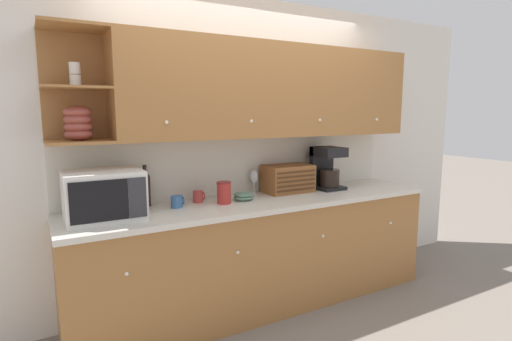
{
  "coord_description": "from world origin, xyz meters",
  "views": [
    {
      "loc": [
        -1.62,
        -3.1,
        1.64
      ],
      "look_at": [
        0.0,
        -0.22,
        1.15
      ],
      "focal_mm": 28.0,
      "sensor_mm": 36.0,
      "label": 1
    }
  ],
  "objects_px": {
    "wine_bottle": "(145,188)",
    "storage_canister": "(224,193)",
    "microwave": "(104,195)",
    "wine_glass": "(254,177)",
    "bread_box": "(288,179)",
    "bowl_stack_on_counter": "(243,196)",
    "coffee_maker": "(327,168)",
    "mug_blue_second": "(177,202)",
    "mug": "(198,197)"
  },
  "relations": [
    {
      "from": "wine_bottle",
      "to": "storage_canister",
      "type": "bearing_deg",
      "value": -21.32
    },
    {
      "from": "mug",
      "to": "coffee_maker",
      "type": "relative_size",
      "value": 0.24
    },
    {
      "from": "bowl_stack_on_counter",
      "to": "wine_bottle",
      "type": "bearing_deg",
      "value": 166.16
    },
    {
      "from": "wine_bottle",
      "to": "bread_box",
      "type": "relative_size",
      "value": 0.74
    },
    {
      "from": "microwave",
      "to": "coffee_maker",
      "type": "xyz_separation_m",
      "value": [
        1.99,
        0.1,
        0.03
      ]
    },
    {
      "from": "bowl_stack_on_counter",
      "to": "coffee_maker",
      "type": "xyz_separation_m",
      "value": [
        0.91,
        0.06,
        0.16
      ]
    },
    {
      "from": "mug_blue_second",
      "to": "coffee_maker",
      "type": "xyz_separation_m",
      "value": [
        1.46,
        0.04,
        0.15
      ]
    },
    {
      "from": "bowl_stack_on_counter",
      "to": "mug",
      "type": "bearing_deg",
      "value": 163.21
    },
    {
      "from": "microwave",
      "to": "wine_glass",
      "type": "bearing_deg",
      "value": 10.32
    },
    {
      "from": "bread_box",
      "to": "microwave",
      "type": "bearing_deg",
      "value": -174.82
    },
    {
      "from": "wine_bottle",
      "to": "coffee_maker",
      "type": "relative_size",
      "value": 0.81
    },
    {
      "from": "storage_canister",
      "to": "bowl_stack_on_counter",
      "type": "xyz_separation_m",
      "value": [
        0.19,
        0.03,
        -0.05
      ]
    },
    {
      "from": "mug_blue_second",
      "to": "mug",
      "type": "relative_size",
      "value": 1.06
    },
    {
      "from": "mug_blue_second",
      "to": "mug",
      "type": "xyz_separation_m",
      "value": [
        0.2,
        0.08,
        0.0
      ]
    },
    {
      "from": "storage_canister",
      "to": "bread_box",
      "type": "height_order",
      "value": "bread_box"
    },
    {
      "from": "bread_box",
      "to": "wine_bottle",
      "type": "bearing_deg",
      "value": 176.16
    },
    {
      "from": "wine_bottle",
      "to": "coffee_maker",
      "type": "height_order",
      "value": "coffee_maker"
    },
    {
      "from": "mug",
      "to": "storage_canister",
      "type": "height_order",
      "value": "storage_canister"
    },
    {
      "from": "mug",
      "to": "bowl_stack_on_counter",
      "type": "xyz_separation_m",
      "value": [
        0.35,
        -0.11,
        -0.01
      ]
    },
    {
      "from": "bowl_stack_on_counter",
      "to": "microwave",
      "type": "bearing_deg",
      "value": -177.71
    },
    {
      "from": "storage_canister",
      "to": "bowl_stack_on_counter",
      "type": "bearing_deg",
      "value": 10.01
    },
    {
      "from": "storage_canister",
      "to": "coffee_maker",
      "type": "bearing_deg",
      "value": 4.71
    },
    {
      "from": "microwave",
      "to": "wine_glass",
      "type": "distance_m",
      "value": 1.31
    },
    {
      "from": "bowl_stack_on_counter",
      "to": "coffee_maker",
      "type": "bearing_deg",
      "value": 3.59
    },
    {
      "from": "mug_blue_second",
      "to": "bread_box",
      "type": "height_order",
      "value": "bread_box"
    },
    {
      "from": "wine_glass",
      "to": "coffee_maker",
      "type": "xyz_separation_m",
      "value": [
        0.7,
        -0.13,
        0.05
      ]
    },
    {
      "from": "storage_canister",
      "to": "bowl_stack_on_counter",
      "type": "distance_m",
      "value": 0.2
    },
    {
      "from": "microwave",
      "to": "bowl_stack_on_counter",
      "type": "relative_size",
      "value": 3.11
    },
    {
      "from": "mug_blue_second",
      "to": "wine_glass",
      "type": "relative_size",
      "value": 0.47
    },
    {
      "from": "microwave",
      "to": "mug_blue_second",
      "type": "bearing_deg",
      "value": 6.93
    },
    {
      "from": "wine_glass",
      "to": "mug_blue_second",
      "type": "bearing_deg",
      "value": -167.38
    },
    {
      "from": "mug",
      "to": "coffee_maker",
      "type": "distance_m",
      "value": 1.27
    },
    {
      "from": "mug",
      "to": "wine_glass",
      "type": "height_order",
      "value": "wine_glass"
    },
    {
      "from": "storage_canister",
      "to": "bread_box",
      "type": "relative_size",
      "value": 0.4
    },
    {
      "from": "bowl_stack_on_counter",
      "to": "bread_box",
      "type": "xyz_separation_m",
      "value": [
        0.5,
        0.1,
        0.09
      ]
    },
    {
      "from": "mug_blue_second",
      "to": "bread_box",
      "type": "relative_size",
      "value": 0.23
    },
    {
      "from": "bread_box",
      "to": "mug_blue_second",
      "type": "bearing_deg",
      "value": -175.7
    },
    {
      "from": "storage_canister",
      "to": "coffee_maker",
      "type": "relative_size",
      "value": 0.44
    },
    {
      "from": "microwave",
      "to": "wine_bottle",
      "type": "bearing_deg",
      "value": 34.2
    },
    {
      "from": "storage_canister",
      "to": "wine_glass",
      "type": "distance_m",
      "value": 0.46
    },
    {
      "from": "mug_blue_second",
      "to": "storage_canister",
      "type": "distance_m",
      "value": 0.37
    },
    {
      "from": "mug_blue_second",
      "to": "bowl_stack_on_counter",
      "type": "height_order",
      "value": "mug_blue_second"
    },
    {
      "from": "wine_bottle",
      "to": "mug",
      "type": "distance_m",
      "value": 0.41
    },
    {
      "from": "microwave",
      "to": "mug",
      "type": "relative_size",
      "value": 5.34
    },
    {
      "from": "wine_bottle",
      "to": "coffee_maker",
      "type": "xyz_separation_m",
      "value": [
        1.65,
        -0.13,
        0.06
      ]
    },
    {
      "from": "storage_canister",
      "to": "coffee_maker",
      "type": "height_order",
      "value": "coffee_maker"
    },
    {
      "from": "mug_blue_second",
      "to": "bowl_stack_on_counter",
      "type": "xyz_separation_m",
      "value": [
        0.55,
        -0.02,
        -0.01
      ]
    },
    {
      "from": "wine_bottle",
      "to": "mug",
      "type": "bearing_deg",
      "value": -11.17
    },
    {
      "from": "mug",
      "to": "bowl_stack_on_counter",
      "type": "distance_m",
      "value": 0.37
    },
    {
      "from": "storage_canister",
      "to": "bowl_stack_on_counter",
      "type": "height_order",
      "value": "storage_canister"
    }
  ]
}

